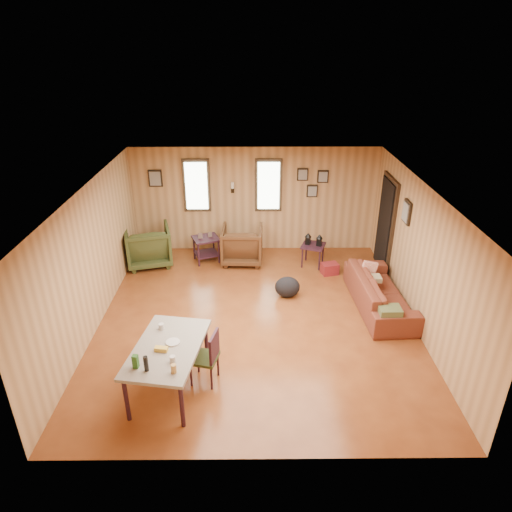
% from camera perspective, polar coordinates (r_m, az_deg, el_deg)
% --- Properties ---
extents(room, '(5.54, 6.04, 2.44)m').
position_cam_1_polar(room, '(7.87, 1.24, 0.62)').
color(room, brown).
rests_on(room, ground).
extents(sofa, '(0.73, 2.15, 0.83)m').
position_cam_1_polar(sofa, '(8.65, 15.30, -3.76)').
color(sofa, maroon).
rests_on(sofa, ground).
extents(recliner_brown, '(0.91, 0.86, 0.90)m').
position_cam_1_polar(recliner_brown, '(10.01, -1.75, 1.62)').
color(recliner_brown, '#462915').
rests_on(recliner_brown, ground).
extents(recliner_green, '(1.12, 1.08, 0.96)m').
position_cam_1_polar(recliner_green, '(10.18, -13.33, 1.49)').
color(recliner_green, '#353F1C').
rests_on(recliner_green, ground).
extents(end_table, '(0.69, 0.66, 0.69)m').
position_cam_1_polar(end_table, '(10.12, -6.26, 1.38)').
color(end_table, '#311523').
rests_on(end_table, ground).
extents(side_table, '(0.60, 0.60, 0.75)m').
position_cam_1_polar(side_table, '(9.90, 7.18, 1.52)').
color(side_table, '#311523').
rests_on(side_table, ground).
extents(cooler, '(0.39, 0.32, 0.24)m').
position_cam_1_polar(cooler, '(9.75, 9.19, -1.58)').
color(cooler, maroon).
rests_on(cooler, ground).
extents(backpack, '(0.50, 0.39, 0.41)m').
position_cam_1_polar(backpack, '(8.79, 3.95, -3.89)').
color(backpack, black).
rests_on(backpack, ground).
extents(sofa_pillows, '(0.38, 1.55, 0.32)m').
position_cam_1_polar(sofa_pillows, '(8.37, 15.20, -4.20)').
color(sofa_pillows, '#4B542F').
rests_on(sofa_pillows, sofa).
extents(dining_table, '(1.09, 1.58, 0.96)m').
position_cam_1_polar(dining_table, '(6.47, -11.05, -11.61)').
color(dining_table, gray).
rests_on(dining_table, ground).
extents(dining_chair, '(0.46, 0.46, 0.84)m').
position_cam_1_polar(dining_chair, '(6.66, -6.01, -12.20)').
color(dining_chair, '#353F1C').
rests_on(dining_chair, ground).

